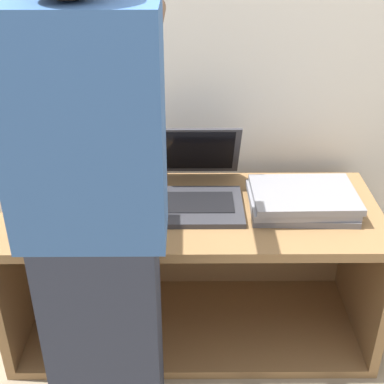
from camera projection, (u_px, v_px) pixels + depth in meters
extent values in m
plane|color=gray|center=(192.00, 379.00, 2.02)|extent=(12.00, 12.00, 0.00)
cube|color=silver|center=(191.00, 15.00, 2.01)|extent=(8.00, 0.05, 2.40)
cube|color=olive|center=(192.00, 213.00, 1.99)|extent=(1.40, 0.57, 0.04)
cube|color=olive|center=(192.00, 322.00, 2.26)|extent=(1.40, 0.57, 0.04)
cube|color=olive|center=(20.00, 272.00, 2.12)|extent=(0.04, 0.57, 0.51)
cube|color=olive|center=(363.00, 270.00, 2.13)|extent=(0.04, 0.57, 0.51)
cube|color=olive|center=(192.00, 233.00, 2.36)|extent=(1.33, 0.04, 0.51)
cube|color=#333338|center=(192.00, 206.00, 1.97)|extent=(0.38, 0.27, 0.02)
cube|color=black|center=(192.00, 202.00, 1.98)|extent=(0.31, 0.15, 0.00)
cube|color=#333338|center=(192.00, 151.00, 2.09)|extent=(0.38, 0.14, 0.24)
cube|color=black|center=(192.00, 151.00, 2.09)|extent=(0.33, 0.12, 0.21)
cube|color=gray|center=(80.00, 207.00, 1.97)|extent=(0.39, 0.29, 0.02)
cube|color=#232326|center=(81.00, 200.00, 1.96)|extent=(0.39, 0.29, 0.02)
cube|color=#B7B7BC|center=(81.00, 194.00, 1.95)|extent=(0.38, 0.28, 0.02)
cube|color=#B7B7BC|center=(81.00, 188.00, 1.94)|extent=(0.38, 0.28, 0.02)
cube|color=#B7B7BC|center=(80.00, 184.00, 1.92)|extent=(0.38, 0.28, 0.02)
cube|color=slate|center=(301.00, 205.00, 1.98)|extent=(0.39, 0.29, 0.02)
cube|color=gray|center=(301.00, 200.00, 1.96)|extent=(0.38, 0.28, 0.02)
cube|color=gray|center=(304.00, 194.00, 1.95)|extent=(0.38, 0.28, 0.02)
cube|color=#2D3342|center=(106.00, 339.00, 1.67)|extent=(0.34, 0.20, 0.78)
cube|color=#38609E|center=(83.00, 131.00, 1.32)|extent=(0.40, 0.20, 0.62)
cylinder|color=brown|center=(32.00, 19.00, 1.44)|extent=(0.07, 0.32, 0.07)
cylinder|color=brown|center=(151.00, 19.00, 1.44)|extent=(0.07, 0.32, 0.07)
cube|color=red|center=(75.00, 188.00, 1.85)|extent=(0.06, 0.02, 0.01)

